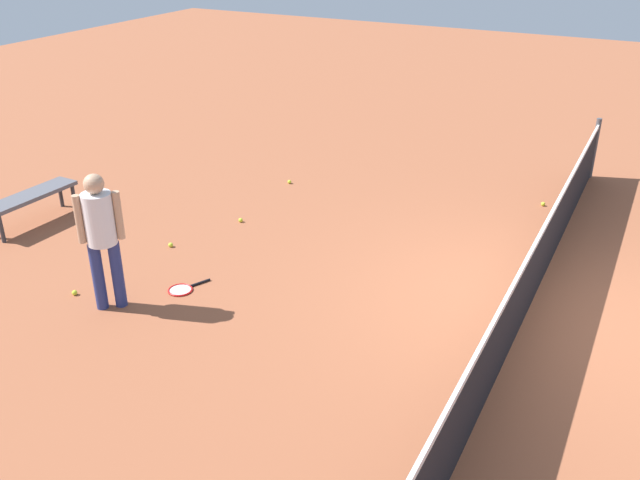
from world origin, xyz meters
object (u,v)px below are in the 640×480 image
at_px(tennis_ball_baseline, 289,182).
at_px(courtside_bench, 30,198).
at_px(tennis_ball_near_player, 75,293).
at_px(tennis_ball_midcourt, 543,204).
at_px(tennis_ball_stray_left, 171,245).
at_px(tennis_ball_by_net, 241,220).
at_px(tennis_racket_near_player, 182,289).
at_px(player_near_side, 101,231).

xyz_separation_m(tennis_ball_baseline, courtside_bench, (3.24, -2.63, 0.38)).
distance_m(tennis_ball_near_player, tennis_ball_midcourt, 7.23).
height_order(tennis_ball_midcourt, tennis_ball_stray_left, same).
height_order(tennis_ball_near_player, tennis_ball_by_net, same).
relative_size(tennis_racket_near_player, tennis_ball_by_net, 9.11).
relative_size(tennis_ball_near_player, tennis_ball_midcourt, 1.00).
bearing_deg(tennis_ball_baseline, player_near_side, 1.49).
xyz_separation_m(tennis_ball_near_player, tennis_ball_midcourt, (-5.57, 4.61, 0.00)).
height_order(tennis_racket_near_player, tennis_ball_by_net, tennis_ball_by_net).
height_order(tennis_ball_by_net, courtside_bench, courtside_bench).
relative_size(tennis_ball_midcourt, courtside_bench, 0.04).
bearing_deg(player_near_side, tennis_racket_near_player, 143.81).
bearing_deg(courtside_bench, tennis_racket_near_player, 79.60).
bearing_deg(player_near_side, tennis_ball_stray_left, -166.40).
bearing_deg(tennis_ball_midcourt, tennis_ball_stray_left, -48.05).
bearing_deg(tennis_ball_near_player, tennis_ball_baseline, 173.91).
distance_m(tennis_ball_midcourt, tennis_ball_baseline, 4.25).
height_order(player_near_side, tennis_ball_midcourt, player_near_side).
bearing_deg(courtside_bench, tennis_ball_near_player, 58.53).
xyz_separation_m(tennis_ball_by_net, tennis_ball_stray_left, (1.17, -0.41, 0.00)).
xyz_separation_m(player_near_side, tennis_ball_near_player, (0.01, -0.60, -0.98)).
height_order(tennis_racket_near_player, tennis_ball_midcourt, tennis_ball_midcourt).
distance_m(player_near_side, tennis_ball_midcourt, 6.92).
xyz_separation_m(tennis_racket_near_player, tennis_ball_midcourt, (-4.86, 3.50, 0.02)).
xyz_separation_m(player_near_side, tennis_ball_midcourt, (-5.56, 4.01, -0.98)).
bearing_deg(player_near_side, tennis_ball_by_net, 179.53).
relative_size(tennis_ball_near_player, tennis_ball_by_net, 1.00).
height_order(tennis_racket_near_player, tennis_ball_stray_left, tennis_ball_stray_left).
xyz_separation_m(player_near_side, courtside_bench, (-1.30, -2.74, -0.59)).
xyz_separation_m(player_near_side, tennis_ball_baseline, (-4.53, -0.12, -0.98)).
distance_m(player_near_side, tennis_ball_near_player, 1.15).
relative_size(tennis_ball_stray_left, courtside_bench, 0.04).
height_order(player_near_side, tennis_ball_near_player, player_near_side).
bearing_deg(tennis_ball_stray_left, tennis_ball_midcourt, 131.95).
height_order(tennis_ball_baseline, courtside_bench, courtside_bench).
bearing_deg(tennis_ball_stray_left, tennis_ball_baseline, 174.73).
relative_size(tennis_racket_near_player, tennis_ball_near_player, 9.11).
distance_m(tennis_ball_near_player, tennis_ball_by_net, 2.86).
height_order(player_near_side, tennis_ball_baseline, player_near_side).
bearing_deg(courtside_bench, tennis_ball_midcourt, 122.23).
relative_size(tennis_ball_midcourt, tennis_ball_stray_left, 1.00).
xyz_separation_m(tennis_ball_near_player, tennis_ball_stray_left, (-1.62, 0.21, 0.00)).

